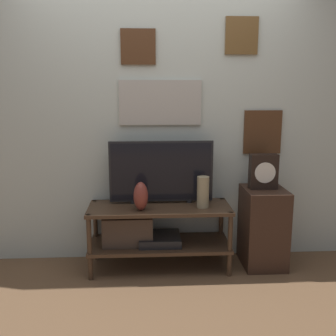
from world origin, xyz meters
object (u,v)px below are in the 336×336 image
Objects in this scene: television at (161,171)px; vase_urn_stoneware at (141,196)px; vase_tall_ceramic at (203,192)px; mantel_clock at (263,172)px.

vase_urn_stoneware is at bearing -131.63° from television.
mantel_clock reaches higher than vase_tall_ceramic.
vase_tall_ceramic reaches higher than vase_urn_stoneware.
television reaches higher than vase_tall_ceramic.
mantel_clock is at bearing 6.94° from vase_urn_stoneware.
television is 3.39× the size of vase_tall_ceramic.
vase_urn_stoneware is 0.79× the size of mantel_clock.
vase_urn_stoneware is (-0.18, -0.20, -0.16)m from television.
television is 0.31m from vase_urn_stoneware.
television reaches higher than vase_urn_stoneware.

